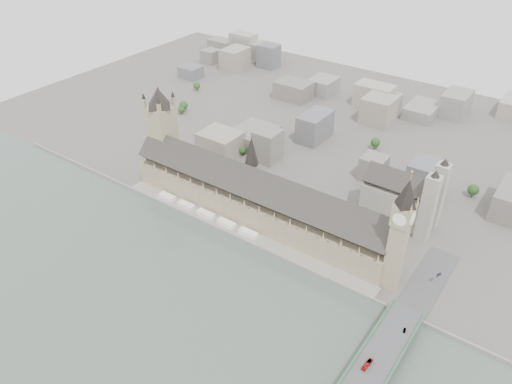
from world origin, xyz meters
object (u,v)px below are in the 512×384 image
Objects in this scene: palace_of_westminster at (256,199)px; victoria_tower at (162,130)px; westminster_abbey at (403,198)px; red_bus_north at (367,364)px; elizabeth_tower at (400,228)px; car_approach at (439,275)px; westminster_bridge at (366,382)px; car_silver at (405,330)px.

palace_of_westminster is 2.65× the size of victoria_tower.
westminster_abbey reaches higher than red_bus_north.
victoria_tower is at bearing 177.04° from palace_of_westminster.
car_approach is (30.39, 22.55, -47.07)m from elizabeth_tower.
palace_of_westminster reaches higher than red_bus_north.
westminster_abbey is (110.92, 75.30, 2.38)m from palace_of_westminster.
westminster_bridge is 190.56m from westminster_abbey.
westminster_bridge is at bearing -21.78° from victoria_tower.
car_approach is at bearing -48.28° from westminster_abbey.
elizabeth_tower is 20.30× the size of car_approach.
car_silver is at bearing 83.14° from red_bus_north.
car_approach is at bearing 36.58° from elizabeth_tower.
red_bus_north reaches higher than car_silver.
elizabeth_tower is at bearing 109.24° from car_silver.
palace_of_westminster is at bearing 175.15° from elizabeth_tower.
elizabeth_tower reaches higher than westminster_abbey.
victoria_tower is at bearing -163.50° from westminster_abbey.
palace_of_westminster is 134.09m from westminster_abbey.
westminster_abbey is 15.95× the size of car_silver.
car_silver is at bearing -72.03° from car_approach.
elizabeth_tower is 72.38m from car_silver.
victoria_tower reaches higher than car_silver.
westminster_abbey is at bearing 150.35° from car_approach.
car_silver is at bearing -19.08° from palace_of_westminster.
palace_of_westminster is 142.94m from elizabeth_tower.
victoria_tower is 309.91m from westminster_bridge.
westminster_abbey is at bearing 99.67° from car_silver.
car_approach is (57.46, -64.45, -14.06)m from westminster_abbey.
palace_of_westminster is at bearing 153.07° from red_bus_north.
westminster_bridge is at bearing -74.36° from westminster_abbey.
westminster_abbey is at bearing 16.50° from victoria_tower.
red_bus_north is (280.73, -105.86, -43.47)m from victoria_tower.
car_approach reaches higher than car_silver.
red_bus_north is at bearing -76.37° from car_approach.
elizabeth_tower is 0.33× the size of westminster_bridge.
car_approach is (0.79, 68.82, 0.07)m from car_silver.
red_bus_north is 2.01× the size of car_approach.
victoria_tower is 9.40× the size of red_bus_north.
palace_of_westminster reaches higher than car_approach.
victoria_tower is (-122.00, 6.30, 32.50)m from palace_of_westminster.
red_bus_north is at bearing -32.10° from palace_of_westminster.
red_bus_north is (20.73, -87.86, -46.35)m from elizabeth_tower.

